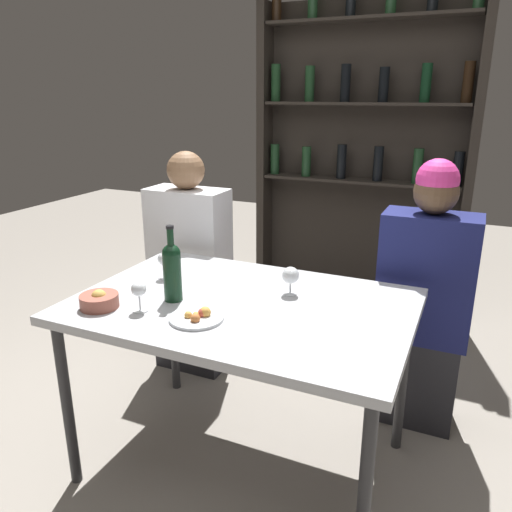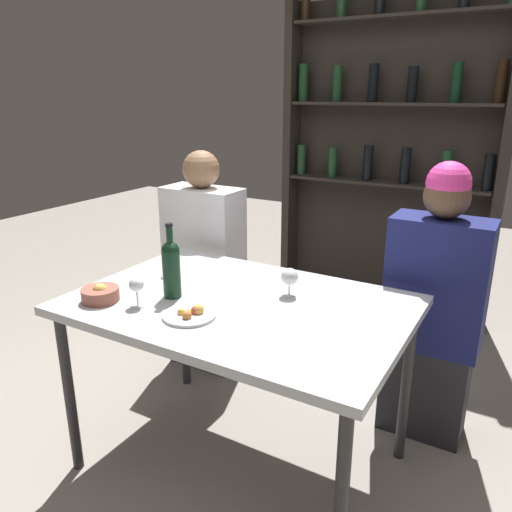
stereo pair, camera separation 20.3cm
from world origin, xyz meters
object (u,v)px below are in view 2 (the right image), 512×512
wine_bottle (171,266)px  snack_bowl (100,294)px  seated_person_left (204,269)px  food_plate_0 (191,314)px  wine_glass_2 (170,257)px  seated_person_right (433,312)px  wine_glass_1 (136,286)px  wine_glass_0 (289,277)px

wine_bottle → snack_bowl: 0.30m
snack_bowl → seated_person_left: seated_person_left is taller
seated_person_left → wine_bottle: bearing=-62.7°
seated_person_left → food_plate_0: bearing=-56.8°
snack_bowl → wine_bottle: bearing=39.1°
wine_glass_2 → seated_person_right: size_ratio=0.09×
wine_glass_1 → seated_person_right: bearing=42.8°
wine_glass_2 → snack_bowl: size_ratio=0.80×
seated_person_right → snack_bowl: bearing=-140.6°
food_plate_0 → wine_glass_1: bearing=-174.6°
wine_glass_2 → seated_person_right: (1.06, 0.54, -0.24)m
seated_person_left → seated_person_right: 1.26m
wine_glass_0 → wine_bottle: bearing=-148.4°
snack_bowl → seated_person_left: 0.95m
wine_glass_0 → snack_bowl: (-0.62, -0.43, -0.05)m
wine_glass_0 → seated_person_right: seated_person_right is taller
wine_bottle → food_plate_0: 0.25m
wine_glass_0 → seated_person_right: size_ratio=0.09×
seated_person_right → seated_person_left: bearing=-180.0°
seated_person_right → wine_bottle: bearing=-140.5°
wine_glass_1 → wine_bottle: bearing=68.2°
wine_glass_0 → food_plate_0: wine_glass_0 is taller
wine_bottle → wine_glass_1: wine_bottle is taller
wine_bottle → seated_person_right: seated_person_right is taller
wine_bottle → wine_glass_0: (0.40, 0.25, -0.05)m
wine_bottle → wine_glass_2: 0.26m
wine_bottle → snack_bowl: wine_bottle is taller
snack_bowl → food_plate_0: bearing=8.4°
wine_bottle → wine_glass_2: (-0.17, 0.19, -0.05)m
seated_person_left → seated_person_right: bearing=0.0°
wine_glass_0 → seated_person_left: size_ratio=0.09×
wine_bottle → seated_person_right: 1.18m
wine_glass_1 → food_plate_0: wine_glass_1 is taller
wine_glass_1 → seated_person_right: seated_person_right is taller
seated_person_left → seated_person_right: (1.26, 0.00, 0.02)m
wine_glass_1 → snack_bowl: bearing=-167.4°
snack_bowl → seated_person_left: (-0.16, 0.91, -0.21)m
wine_bottle → snack_bowl: bearing=-140.9°
wine_glass_0 → seated_person_right: bearing=44.9°
food_plate_0 → seated_person_right: bearing=50.3°
wine_glass_1 → seated_person_right: size_ratio=0.09×
wine_glass_2 → food_plate_0: bearing=-41.7°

